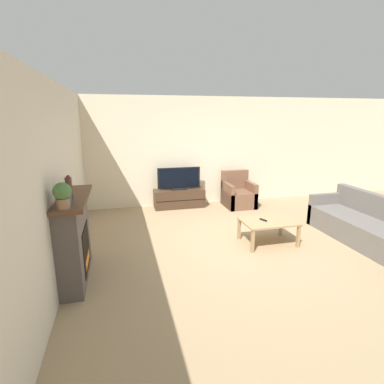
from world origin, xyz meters
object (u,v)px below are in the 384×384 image
at_px(mantel_vase_left, 65,196).
at_px(remote, 263,220).
at_px(armchair, 238,195).
at_px(fireplace, 74,238).
at_px(tv, 179,179).
at_px(mantel_vase_centre_left, 69,187).
at_px(couch, 367,227).
at_px(coffee_table, 268,223).
at_px(tv_stand, 179,198).
at_px(potted_plant, 62,194).

distance_m(mantel_vase_left, remote, 3.31).
bearing_deg(armchair, remote, -101.39).
xyz_separation_m(fireplace, tv, (2.07, 2.99, 0.10)).
relative_size(fireplace, mantel_vase_centre_left, 4.43).
bearing_deg(remote, couch, -33.16).
bearing_deg(coffee_table, tv_stand, 113.51).
relative_size(fireplace, tv_stand, 1.08).
height_order(potted_plant, coffee_table, potted_plant).
bearing_deg(mantel_vase_centre_left, armchair, 38.86).
height_order(mantel_vase_left, tv_stand, mantel_vase_left).
height_order(mantel_vase_centre_left, armchair, mantel_vase_centre_left).
xyz_separation_m(coffee_table, remote, (-0.09, 0.03, 0.06)).
xyz_separation_m(mantel_vase_centre_left, coffee_table, (3.15, 0.55, -0.96)).
xyz_separation_m(mantel_vase_left, tv_stand, (2.05, 3.40, -1.08)).
bearing_deg(tv_stand, mantel_vase_left, -121.11).
relative_size(fireplace, coffee_table, 1.44).
relative_size(mantel_vase_centre_left, potted_plant, 0.99).
height_order(tv_stand, armchair, armchair).
bearing_deg(coffee_table, mantel_vase_centre_left, -170.04).
bearing_deg(mantel_vase_centre_left, tv, 56.45).
bearing_deg(tv_stand, remote, -67.99).
bearing_deg(couch, mantel_vase_left, -174.50).
relative_size(mantel_vase_left, tv, 0.24).
bearing_deg(coffee_table, couch, -12.37).
bearing_deg(armchair, mantel_vase_centre_left, -141.14).
bearing_deg(mantel_vase_centre_left, coffee_table, 9.96).
relative_size(tv_stand, tv, 1.18).
bearing_deg(mantel_vase_centre_left, couch, 1.97).
distance_m(fireplace, tv, 3.64).
xyz_separation_m(mantel_vase_left, mantel_vase_centre_left, (0.00, 0.30, 0.03)).
xyz_separation_m(mantel_vase_centre_left, tv_stand, (2.05, 3.09, -1.11)).
height_order(mantel_vase_centre_left, potted_plant, potted_plant).
bearing_deg(coffee_table, mantel_vase_left, -164.79).
bearing_deg(armchair, potted_plant, -136.77).
bearing_deg(armchair, mantel_vase_left, -138.26).
bearing_deg(remote, coffee_table, -37.61).
height_order(mantel_vase_left, remote, mantel_vase_left).
bearing_deg(potted_plant, coffee_table, 18.02).
height_order(armchair, coffee_table, armchair).
height_order(potted_plant, remote, potted_plant).
relative_size(mantel_vase_left, couch, 0.11).
xyz_separation_m(potted_plant, armchair, (3.52, 3.31, -1.08)).
bearing_deg(tv_stand, armchair, -9.90).
relative_size(mantel_vase_left, remote, 1.63).
height_order(potted_plant, armchair, potted_plant).
bearing_deg(couch, fireplace, -179.21).
height_order(fireplace, tv, fireplace).
xyz_separation_m(fireplace, mantel_vase_centre_left, (0.02, -0.10, 0.73)).
distance_m(fireplace, tv_stand, 3.66).
relative_size(tv, couch, 0.48).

